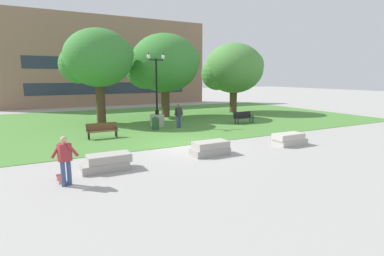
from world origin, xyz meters
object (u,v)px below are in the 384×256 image
Objects in this scene: concrete_block_center at (107,162)px; person_bystander_near_lawn at (179,115)px; concrete_block_left at (210,148)px; skateboard at (61,179)px; concrete_block_right at (289,139)px; park_bench_near_left at (243,117)px; lamp_post_left at (157,112)px; person_skateboarder at (65,158)px; park_bench_near_right at (102,129)px; trash_bin at (156,123)px.

concrete_block_center is 10.00m from person_bystander_near_lawn.
concrete_block_center and concrete_block_left have the same top height.
skateboard is at bearing -160.78° from concrete_block_center.
park_bench_near_left reaches higher than concrete_block_right.
skateboard is at bearing -173.90° from concrete_block_left.
concrete_block_left is at bearing -94.46° from lamp_post_left.
concrete_block_left is at bearing 10.63° from person_skateboarder.
concrete_block_left is 1.00× the size of park_bench_near_right.
person_skateboarder is 7.92m from park_bench_near_right.
park_bench_near_left is at bearing 30.14° from concrete_block_center.
park_bench_near_right is 5.02m from lamp_post_left.
person_skateboarder reaches higher than concrete_block_center.
person_bystander_near_lawn reaches higher than trash_bin.
person_skateboarder reaches higher than concrete_block_left.
lamp_post_left is at bearing 52.05° from skateboard.
person_bystander_near_lawn reaches higher than park_bench_near_left.
park_bench_near_left is 1.08× the size of person_bystander_near_lawn.
skateboard is 0.60× the size of person_bystander_near_lawn.
person_skateboarder is 10.79m from trash_bin.
concrete_block_right is 1.02× the size of park_bench_near_right.
park_bench_near_right is at bearing -176.53° from park_bench_near_left.
concrete_block_center is 1.12× the size of person_bystander_near_lawn.
trash_bin is at bearing 89.36° from concrete_block_left.
concrete_block_left is 1.05× the size of person_bystander_near_lawn.
concrete_block_right is 8.16m from person_bystander_near_lawn.
concrete_block_right is (9.69, -0.13, 0.00)m from concrete_block_center.
concrete_block_left is 1.05× the size of person_skateboarder.
person_skateboarder reaches higher than park_bench_near_right.
park_bench_near_right is at bearing 67.88° from skateboard.
park_bench_near_left is at bearing 43.72° from concrete_block_left.
concrete_block_right reaches higher than skateboard.
concrete_block_left is 7.28m from park_bench_near_right.
concrete_block_center is at bearing 34.93° from person_skateboarder.
skateboard is 11.63m from person_bystander_near_lawn.
trash_bin is at bearing -116.29° from lamp_post_left.
concrete_block_right is 7.53m from park_bench_near_left.
concrete_block_left is 0.34× the size of lamp_post_left.
person_bystander_near_lawn reaches higher than park_bench_near_right.
concrete_block_center is 2.03m from person_skateboarder.
skateboard is 0.57× the size of park_bench_near_right.
park_bench_near_right is at bearing 80.08° from concrete_block_center.
park_bench_near_left is at bearing 3.47° from park_bench_near_right.
lamp_post_left is (-6.55, 1.67, 0.55)m from park_bench_near_left.
trash_bin is at bearing 177.70° from person_bystander_near_lawn.
person_bystander_near_lawn is at bearing 48.05° from concrete_block_center.
concrete_block_right is at bearing -58.05° from trash_bin.
concrete_block_center is 9.69m from concrete_block_right.
person_bystander_near_lawn is at bearing 76.03° from concrete_block_left.
trash_bin reaches higher than skateboard.
person_bystander_near_lawn is (6.67, 7.42, 0.68)m from concrete_block_center.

